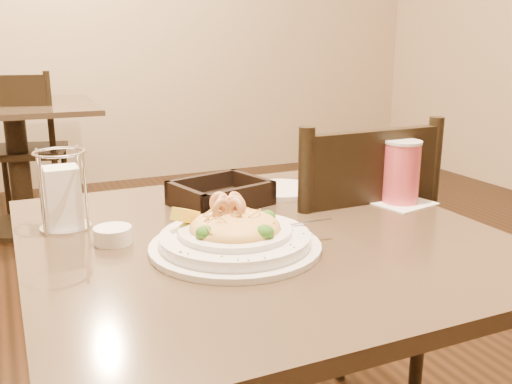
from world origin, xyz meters
name	(u,v)px	position (x,y,z in m)	size (l,w,h in m)	color
main_table	(260,338)	(0.00, 0.00, 0.51)	(0.90, 0.90, 0.74)	black
background_table	(17,145)	(-0.37, 2.55, 0.51)	(0.92, 0.92, 0.74)	black
dining_chair_near	(337,276)	(0.33, 0.22, 0.50)	(0.43, 0.43, 0.93)	black
dining_chair_far	(25,145)	(-0.33, 2.59, 0.50)	(0.51, 0.51, 0.93)	black
pasta_bowl	(235,235)	(-0.08, -0.06, 0.77)	(0.35, 0.32, 0.10)	white
drink_glass	(402,173)	(0.39, 0.06, 0.81)	(0.16, 0.16, 0.15)	white
bread_basket	(220,196)	(0.00, 0.22, 0.76)	(0.24, 0.21, 0.06)	black
napkin_caddy	(63,196)	(-0.35, 0.19, 0.81)	(0.10, 0.10, 0.16)	silver
side_plate	(281,190)	(0.18, 0.26, 0.74)	(0.18, 0.18, 0.01)	white
butter_ramekin	(113,235)	(-0.28, 0.06, 0.75)	(0.07, 0.07, 0.03)	white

